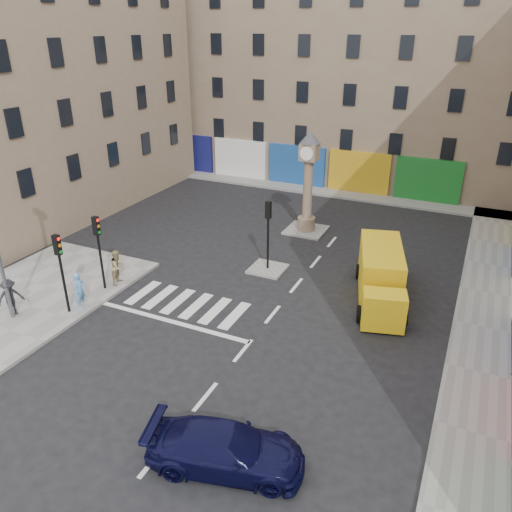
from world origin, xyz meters
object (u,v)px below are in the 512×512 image
Objects in this scene: navy_sedan at (226,449)px; pedestrian_blue at (80,290)px; yellow_van at (381,275)px; pedestrian_dark at (10,297)px; pedestrian_tan at (118,267)px; traffic_light_island at (268,224)px; traffic_light_left_far at (98,241)px; clock_pillar at (308,176)px; traffic_light_left_near at (60,262)px.

pedestrian_blue is (-10.06, 5.04, 0.35)m from navy_sedan.
yellow_van is 3.75× the size of pedestrian_dark.
yellow_van is at bearing -70.41° from pedestrian_blue.
yellow_van is 3.73× the size of pedestrian_blue.
traffic_light_island is at bearing -59.73° from pedestrian_tan.
pedestrian_blue is at bearing -164.79° from yellow_van.
pedestrian_tan is (-10.06, 7.68, 0.35)m from navy_sedan.
navy_sedan is (10.36, -6.93, -1.95)m from traffic_light_left_far.
navy_sedan is 11.26m from pedestrian_blue.
pedestrian_tan is at bearing 68.17° from traffic_light_left_far.
traffic_light_left_far is 8.30m from traffic_light_island.
navy_sedan is at bearing -77.50° from clock_pillar.
traffic_light_left_far is 2.13× the size of pedestrian_blue.
traffic_light_island is at bearing 161.66° from yellow_van.
traffic_light_left_near is at bearing -33.14° from pedestrian_dark.
traffic_light_left_near is 2.12× the size of pedestrian_tan.
pedestrian_dark is (-2.02, -1.24, -1.61)m from traffic_light_left_near.
traffic_light_island is 2.14× the size of pedestrian_dark.
traffic_light_left_near is at bearing 52.10° from navy_sedan.
navy_sedan is 12.82m from pedestrian_dark.
navy_sedan is 2.66× the size of pedestrian_tan.
clock_pillar reaches higher than yellow_van.
yellow_van is at bearing -33.28° from pedestrian_dark.
pedestrian_dark is (-8.32, -9.04, -1.58)m from traffic_light_island.
pedestrian_blue is (0.30, -1.89, -1.60)m from traffic_light_left_far.
pedestrian_tan reaches higher than pedestrian_blue.
clock_pillar is 1.31× the size of navy_sedan.
pedestrian_tan is at bearing -175.13° from yellow_van.
pedestrian_tan is (0.30, 0.75, -1.60)m from traffic_light_left_far.
navy_sedan is 12.13m from yellow_van.
traffic_light_left_near is 3.54m from pedestrian_tan.
yellow_van is at bearing 22.38° from traffic_light_left_far.
traffic_light_left_far is 13.33m from yellow_van.
traffic_light_island is (6.30, 5.40, -0.03)m from traffic_light_left_far.
traffic_light_left_far is 0.80× the size of navy_sedan.
clock_pillar is at bearing 118.21° from yellow_van.
traffic_light_left_far is 2.49m from pedestrian_blue.
traffic_light_left_near is at bearing 139.25° from pedestrian_blue.
traffic_light_left_far reaches higher than traffic_light_island.
pedestrian_dark is at bearing -148.55° from traffic_light_left_near.
traffic_light_island is at bearing 51.07° from traffic_light_left_near.
navy_sedan is at bearing -33.76° from traffic_light_left_far.
traffic_light_left_near is at bearing -90.00° from traffic_light_left_far.
traffic_light_left_far reaches higher than navy_sedan.
traffic_light_left_near is 0.57× the size of yellow_van.
traffic_light_island is (6.30, 7.80, -0.03)m from traffic_light_left_near.
traffic_light_left_near is 0.61× the size of clock_pillar.
traffic_light_left_near is 1.71m from pedestrian_blue.
clock_pillar is at bearing 61.06° from traffic_light_left_far.
navy_sedan is at bearing -71.76° from traffic_light_island.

